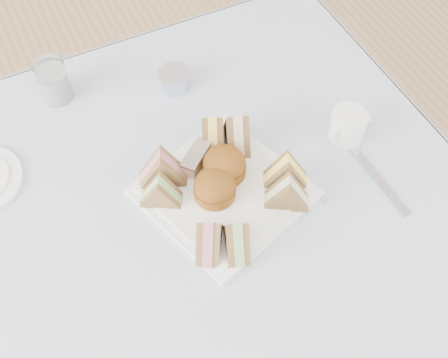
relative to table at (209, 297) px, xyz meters
name	(u,v)px	position (x,y,z in m)	size (l,w,h in m)	color
floor	(212,347)	(0.00, 0.00, -0.37)	(4.00, 4.00, 0.00)	#9E7751
table	(209,297)	(0.00, 0.00, 0.00)	(0.90, 0.90, 0.74)	brown
tablecloth	(205,217)	(0.00, 0.00, 0.37)	(1.02, 1.02, 0.01)	white
serving_plate	(224,192)	(0.05, 0.03, 0.38)	(0.26, 0.26, 0.01)	white
sandwich_fl_a	(209,234)	(-0.02, -0.06, 0.43)	(0.09, 0.04, 0.08)	brown
sandwich_fl_b	(237,235)	(0.02, -0.08, 0.42)	(0.08, 0.04, 0.07)	brown
sandwich_fr_a	(286,169)	(0.16, 0.00, 0.42)	(0.08, 0.04, 0.07)	brown
sandwich_fr_b	(288,191)	(0.14, -0.05, 0.42)	(0.08, 0.04, 0.07)	brown
sandwich_bl_a	(160,190)	(-0.06, 0.06, 0.42)	(0.08, 0.04, 0.07)	brown
sandwich_bl_b	(162,167)	(-0.04, 0.10, 0.43)	(0.09, 0.04, 0.08)	brown
sandwich_br_a	(237,130)	(0.12, 0.12, 0.43)	(0.09, 0.04, 0.08)	brown
sandwich_br_b	(213,130)	(0.08, 0.14, 0.43)	(0.09, 0.04, 0.08)	brown
scone_left	(215,187)	(0.03, 0.03, 0.41)	(0.08, 0.08, 0.05)	#85440E
scone_right	(224,165)	(0.07, 0.06, 0.42)	(0.08, 0.08, 0.05)	#85440E
pastry_slice	(196,159)	(0.03, 0.10, 0.41)	(0.07, 0.03, 0.04)	beige
water_glass	(53,81)	(-0.15, 0.40, 0.42)	(0.06, 0.06, 0.09)	white
tea_strainer	(175,80)	(0.08, 0.32, 0.40)	(0.07, 0.07, 0.04)	silver
knife	(373,173)	(0.33, -0.06, 0.38)	(0.02, 0.21, 0.00)	silver
fork	(291,175)	(0.19, 0.01, 0.38)	(0.01, 0.17, 0.00)	silver
creamer_jug	(347,126)	(0.33, 0.05, 0.41)	(0.07, 0.07, 0.06)	white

